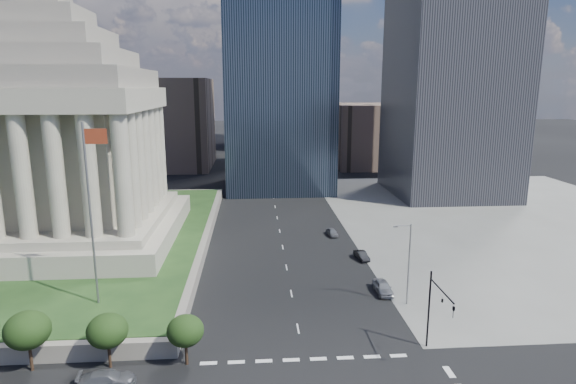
{
  "coord_description": "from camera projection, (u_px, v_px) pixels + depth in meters",
  "views": [
    {
      "loc": [
        -4.46,
        -27.1,
        25.37
      ],
      "look_at": [
        -1.01,
        20.95,
        14.85
      ],
      "focal_mm": 30.0,
      "sensor_mm": 36.0,
      "label": 1
    }
  ],
  "objects": [
    {
      "name": "street_lamp_north",
      "position": [
        408.0,
        259.0,
        56.22
      ],
      "size": [
        2.13,
        0.22,
        10.0
      ],
      "color": "slate",
      "rests_on": "ground"
    },
    {
      "name": "war_memorial",
      "position": [
        56.0,
        114.0,
        71.96
      ],
      "size": [
        34.0,
        34.0,
        39.0
      ],
      "primitive_type": null,
      "color": "gray",
      "rests_on": "plaza_lawn"
    },
    {
      "name": "traffic_signal_ne",
      "position": [
        436.0,
        306.0,
        45.23
      ],
      "size": [
        0.3,
        5.74,
        8.0
      ],
      "color": "black",
      "rests_on": "ground"
    },
    {
      "name": "plaza_terrace",
      "position": [
        3.0,
        242.0,
        77.52
      ],
      "size": [
        66.0,
        70.0,
        1.8
      ],
      "primitive_type": "cube",
      "color": "slate",
      "rests_on": "ground"
    },
    {
      "name": "ground",
      "position": [
        271.0,
        183.0,
        129.58
      ],
      "size": [
        500.0,
        500.0,
        0.0
      ],
      "primitive_type": "plane",
      "color": "black",
      "rests_on": "ground"
    },
    {
      "name": "parked_sedan_far",
      "position": [
        332.0,
        232.0,
        83.86
      ],
      "size": [
        3.82,
        1.91,
        1.25
      ],
      "primitive_type": "imported",
      "rotation": [
        0.0,
        0.0,
        0.12
      ],
      "color": "slate",
      "rests_on": "ground"
    },
    {
      "name": "sidewalk_ne",
      "position": [
        514.0,
        220.0,
        93.82
      ],
      "size": [
        68.0,
        90.0,
        0.03
      ],
      "primitive_type": "cube",
      "color": "slate",
      "rests_on": "ground"
    },
    {
      "name": "flagpole",
      "position": [
        91.0,
        205.0,
        51.2
      ],
      "size": [
        2.52,
        0.24,
        20.0
      ],
      "color": "slate",
      "rests_on": "plaza_lawn"
    },
    {
      "name": "plaza_lawn",
      "position": [
        3.0,
        237.0,
        77.31
      ],
      "size": [
        64.0,
        68.0,
        0.1
      ],
      "primitive_type": "cube",
      "color": "#1D3917",
      "rests_on": "plaza_terrace"
    },
    {
      "name": "midrise_glass",
      "position": [
        279.0,
        68.0,
        118.45
      ],
      "size": [
        26.0,
        26.0,
        60.0
      ],
      "primitive_type": "cube",
      "color": "black",
      "rests_on": "ground"
    },
    {
      "name": "building_filler_ne",
      "position": [
        364.0,
        135.0,
        158.92
      ],
      "size": [
        20.0,
        30.0,
        20.0
      ],
      "primitive_type": "cube",
      "color": "brown",
      "rests_on": "ground"
    },
    {
      "name": "building_filler_nw",
      "position": [
        173.0,
        124.0,
        153.73
      ],
      "size": [
        24.0,
        30.0,
        28.0
      ],
      "primitive_type": "cube",
      "color": "brown",
      "rests_on": "ground"
    },
    {
      "name": "suv_grey",
      "position": [
        107.0,
        379.0,
        41.48
      ],
      "size": [
        5.03,
        2.51,
        1.41
      ],
      "primitive_type": "imported",
      "rotation": [
        0.0,
        0.0,
        1.68
      ],
      "color": "#525359",
      "rests_on": "ground"
    },
    {
      "name": "parked_sedan_near",
      "position": [
        383.0,
        287.0,
        60.39
      ],
      "size": [
        4.64,
        1.93,
        1.57
      ],
      "primitive_type": "imported",
      "rotation": [
        0.0,
        0.0,
        0.02
      ],
      "color": "gray",
      "rests_on": "ground"
    },
    {
      "name": "parked_sedan_mid",
      "position": [
        362.0,
        255.0,
        72.25
      ],
      "size": [
        3.92,
        1.9,
        1.24
      ],
      "primitive_type": "imported",
      "rotation": [
        0.0,
        0.0,
        0.16
      ],
      "color": "black",
      "rests_on": "ground"
    }
  ]
}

